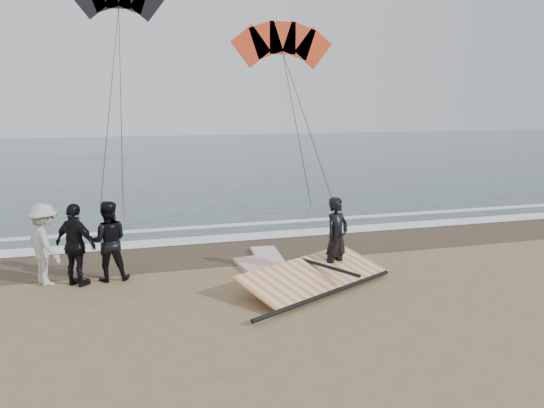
{
  "coord_description": "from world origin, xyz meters",
  "views": [
    {
      "loc": [
        -3.32,
        -9.82,
        4.14
      ],
      "look_at": [
        0.4,
        3.0,
        1.6
      ],
      "focal_mm": 35.0,
      "sensor_mm": 36.0,
      "label": 1
    }
  ],
  "objects_px": {
    "man_main": "(337,237)",
    "board_white": "(265,273)",
    "sail_rig": "(310,277)",
    "board_cream": "(270,261)"
  },
  "relations": [
    {
      "from": "man_main",
      "to": "board_cream",
      "type": "height_order",
      "value": "man_main"
    },
    {
      "from": "man_main",
      "to": "board_white",
      "type": "relative_size",
      "value": 0.71
    },
    {
      "from": "man_main",
      "to": "sail_rig",
      "type": "distance_m",
      "value": 1.23
    },
    {
      "from": "board_cream",
      "to": "board_white",
      "type": "bearing_deg",
      "value": -108.02
    },
    {
      "from": "board_white",
      "to": "sail_rig",
      "type": "relative_size",
      "value": 0.69
    },
    {
      "from": "board_white",
      "to": "board_cream",
      "type": "distance_m",
      "value": 1.04
    },
    {
      "from": "board_cream",
      "to": "sail_rig",
      "type": "xyz_separation_m",
      "value": [
        0.41,
        -1.93,
        0.14
      ]
    },
    {
      "from": "board_white",
      "to": "board_cream",
      "type": "relative_size",
      "value": 1.06
    },
    {
      "from": "man_main",
      "to": "sail_rig",
      "type": "relative_size",
      "value": 0.49
    },
    {
      "from": "board_white",
      "to": "sail_rig",
      "type": "height_order",
      "value": "sail_rig"
    }
  ]
}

